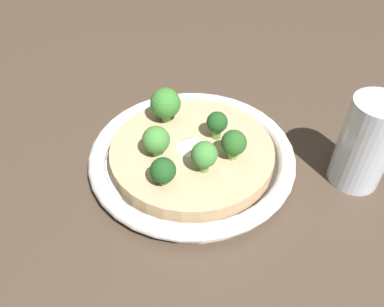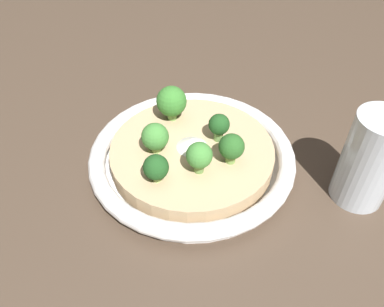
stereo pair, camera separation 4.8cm
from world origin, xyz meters
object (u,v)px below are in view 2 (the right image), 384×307
(risotto_bowl, at_px, (192,156))
(broccoli_front_right, at_px, (219,126))
(broccoli_left, at_px, (199,156))
(broccoli_back_left, at_px, (156,168))
(broccoli_back, at_px, (155,137))
(broccoli_back_right, at_px, (171,102))
(drinking_glass, at_px, (370,158))
(broccoli_front, at_px, (232,147))

(risotto_bowl, height_order, broccoli_front_right, broccoli_front_right)
(risotto_bowl, xyz_separation_m, broccoli_left, (-0.04, -0.02, 0.04))
(broccoli_left, distance_m, broccoli_back_left, 0.05)
(risotto_bowl, bearing_deg, broccoli_back, 114.07)
(risotto_bowl, distance_m, broccoli_back_right, 0.08)
(broccoli_back_left, distance_m, broccoli_back_right, 0.12)
(broccoli_front_right, bearing_deg, drinking_glass, -96.08)
(broccoli_left, distance_m, broccoli_front, 0.04)
(broccoli_front_right, relative_size, broccoli_front, 0.97)
(risotto_bowl, xyz_separation_m, broccoli_back_left, (-0.07, 0.03, 0.04))
(broccoli_back, relative_size, drinking_glass, 0.35)
(broccoli_back, height_order, broccoli_front, same)
(broccoli_back_left, distance_m, broccoli_front_right, 0.10)
(broccoli_back_left, xyz_separation_m, broccoli_front_right, (0.09, -0.05, 0.00))
(broccoli_front_right, relative_size, broccoli_back_right, 0.78)
(broccoli_back, bearing_deg, drinking_glass, -85.03)
(broccoli_back_left, height_order, broccoli_front, broccoli_front)
(broccoli_front, bearing_deg, drinking_glass, -83.64)
(broccoli_front, bearing_deg, broccoli_back_left, 123.63)
(broccoli_left, bearing_deg, broccoli_back, 70.53)
(risotto_bowl, xyz_separation_m, broccoli_front_right, (0.02, -0.03, 0.04))
(broccoli_front, bearing_deg, risotto_bowl, 74.55)
(broccoli_left, height_order, broccoli_back_right, broccoli_back_right)
(risotto_bowl, distance_m, broccoli_left, 0.06)
(broccoli_left, xyz_separation_m, drinking_glass, (0.04, -0.19, 0.00))
(broccoli_front_right, height_order, broccoli_front, broccoli_front)
(broccoli_back, xyz_separation_m, broccoli_front, (0.00, -0.09, 0.00))
(broccoli_back_right, xyz_separation_m, drinking_glass, (-0.05, -0.25, -0.00))
(broccoli_front, height_order, drinking_glass, drinking_glass)
(risotto_bowl, relative_size, broccoli_front_right, 6.87)
(risotto_bowl, relative_size, broccoli_left, 6.39)
(broccoli_back, distance_m, broccoli_left, 0.06)
(broccoli_back, relative_size, broccoli_front_right, 1.06)
(broccoli_back, height_order, broccoli_back_left, broccoli_back)
(broccoli_left, relative_size, broccoli_back_right, 0.84)
(broccoli_front_right, relative_size, drinking_glass, 0.33)
(drinking_glass, bearing_deg, broccoli_back, 94.97)
(broccoli_back_left, relative_size, drinking_glass, 0.30)
(broccoli_front_right, distance_m, broccoli_front, 0.04)
(broccoli_back, bearing_deg, broccoli_front, -87.36)
(broccoli_left, height_order, broccoli_front_right, broccoli_left)
(risotto_bowl, distance_m, drinking_glass, 0.21)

